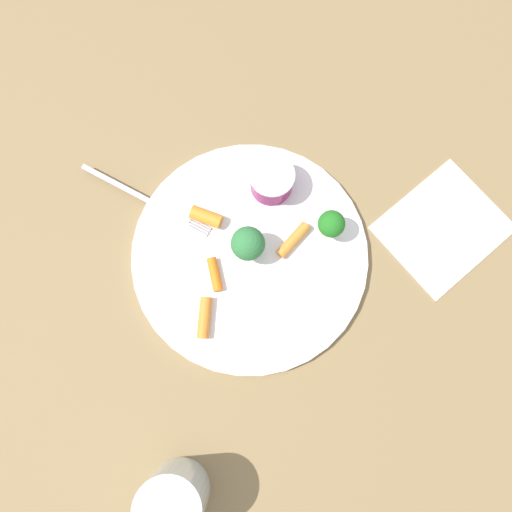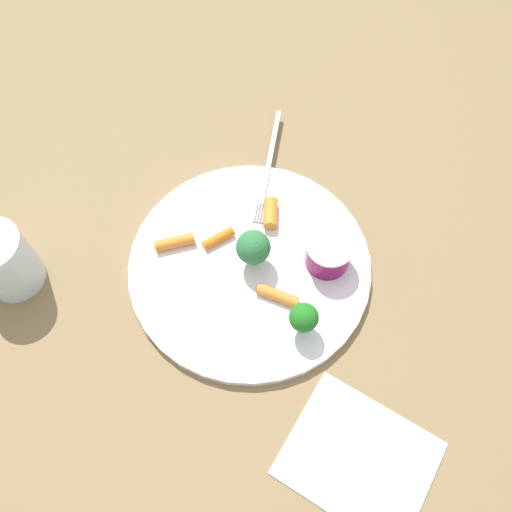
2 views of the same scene
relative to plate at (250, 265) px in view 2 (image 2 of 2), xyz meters
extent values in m
plane|color=olive|center=(0.00, 0.00, -0.01)|extent=(2.40, 2.40, 0.00)
cylinder|color=white|center=(0.00, 0.00, 0.00)|extent=(0.29, 0.29, 0.01)
cylinder|color=#7A0A4C|center=(-0.08, 0.05, 0.02)|extent=(0.05, 0.05, 0.04)
cylinder|color=silver|center=(-0.08, 0.05, 0.04)|extent=(0.05, 0.05, 0.00)
cylinder|color=#86BC5B|center=(-0.01, 0.00, 0.02)|extent=(0.01, 0.01, 0.02)
sphere|color=#30733B|center=(-0.01, 0.00, 0.04)|extent=(0.04, 0.04, 0.04)
cylinder|color=#89BC67|center=(0.00, 0.10, 0.02)|extent=(0.01, 0.01, 0.02)
sphere|color=#217120|center=(0.00, 0.10, 0.04)|extent=(0.03, 0.03, 0.03)
cylinder|color=orange|center=(0.01, -0.05, 0.01)|extent=(0.04, 0.01, 0.01)
cylinder|color=orange|center=(-0.06, -0.04, 0.01)|extent=(0.04, 0.04, 0.02)
cylinder|color=orange|center=(0.00, 0.06, 0.01)|extent=(0.04, 0.05, 0.01)
cylinder|color=orange|center=(0.06, -0.07, 0.01)|extent=(0.05, 0.03, 0.01)
cube|color=#BBB6B9|center=(-0.12, -0.11, 0.01)|extent=(0.12, 0.11, 0.00)
cube|color=#BBB6B9|center=(-0.05, -0.05, 0.01)|extent=(0.02, 0.02, 0.00)
cube|color=#BBB6B9|center=(-0.05, -0.05, 0.01)|extent=(0.02, 0.02, 0.00)
cube|color=#BBB6B9|center=(-0.05, -0.05, 0.01)|extent=(0.02, 0.02, 0.00)
cube|color=#BBB6B9|center=(-0.05, -0.05, 0.01)|extent=(0.02, 0.02, 0.00)
cylinder|color=silver|center=(0.23, -0.15, 0.04)|extent=(0.07, 0.07, 0.08)
cube|color=silver|center=(0.04, 0.24, 0.00)|extent=(0.17, 0.18, 0.00)
camera|label=1|loc=(0.12, -0.03, 0.57)|focal=33.56mm
camera|label=2|loc=(0.16, 0.24, 0.58)|focal=37.79mm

